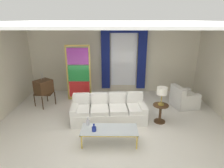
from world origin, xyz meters
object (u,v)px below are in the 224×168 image
(vintage_tv, at_px, (44,87))
(couch_white_long, at_px, (109,111))
(round_side_table, at_px, (160,112))
(coffee_table, at_px, (109,130))
(stained_glass_divider, at_px, (79,74))
(peacock_figurine, at_px, (87,99))
(bottle_blue_decanter, at_px, (88,122))
(armchair_white, at_px, (183,99))
(table_lamp_brass, at_px, (162,92))
(bottle_crystal_tall, at_px, (94,129))

(vintage_tv, bearing_deg, couch_white_long, -23.16)
(round_side_table, bearing_deg, coffee_table, -144.89)
(couch_white_long, distance_m, stained_glass_divider, 2.17)
(peacock_figurine, distance_m, round_side_table, 2.82)
(bottle_blue_decanter, height_order, armchair_white, armchair_white)
(bottle_blue_decanter, height_order, peacock_figurine, bottle_blue_decanter)
(stained_glass_divider, bearing_deg, table_lamp_brass, -32.20)
(peacock_figurine, relative_size, round_side_table, 1.01)
(bottle_blue_decanter, height_order, stained_glass_divider, stained_glass_divider)
(round_side_table, bearing_deg, table_lamp_brass, 0.00)
(couch_white_long, bearing_deg, peacock_figurine, 126.72)
(bottle_blue_decanter, relative_size, bottle_crystal_tall, 1.09)
(peacock_figurine, bearing_deg, table_lamp_brass, -27.81)
(bottle_blue_decanter, relative_size, table_lamp_brass, 0.40)
(bottle_crystal_tall, relative_size, stained_glass_divider, 0.10)
(bottle_blue_decanter, xyz_separation_m, peacock_figurine, (-0.34, 2.21, -0.27))
(bottle_blue_decanter, bearing_deg, coffee_table, -19.86)
(bottle_blue_decanter, relative_size, round_side_table, 0.38)
(armchair_white, bearing_deg, bottle_crystal_tall, -142.46)
(table_lamp_brass, bearing_deg, coffee_table, -144.89)
(armchair_white, xyz_separation_m, table_lamp_brass, (-1.12, -1.17, 0.74))
(bottle_blue_decanter, bearing_deg, stained_glass_divider, 104.47)
(coffee_table, distance_m, table_lamp_brass, 2.03)
(couch_white_long, bearing_deg, stained_glass_divider, 126.69)
(coffee_table, relative_size, armchair_white, 1.51)
(couch_white_long, distance_m, bottle_blue_decanter, 1.19)
(bottle_blue_decanter, height_order, round_side_table, bottle_blue_decanter)
(vintage_tv, xyz_separation_m, armchair_white, (5.18, -0.03, -0.44))
(bottle_blue_decanter, distance_m, table_lamp_brass, 2.39)
(table_lamp_brass, bearing_deg, peacock_figurine, 152.19)
(peacock_figurine, relative_size, table_lamp_brass, 1.05)
(vintage_tv, relative_size, round_side_table, 2.26)
(coffee_table, height_order, table_lamp_brass, table_lamp_brass)
(bottle_crystal_tall, relative_size, table_lamp_brass, 0.37)
(coffee_table, distance_m, bottle_crystal_tall, 0.41)
(bottle_blue_decanter, distance_m, peacock_figurine, 2.25)
(stained_glass_divider, bearing_deg, coffee_table, -66.28)
(vintage_tv, bearing_deg, table_lamp_brass, -16.45)
(peacock_figurine, distance_m, table_lamp_brass, 2.93)
(stained_glass_divider, bearing_deg, round_side_table, -32.20)
(couch_white_long, relative_size, coffee_table, 1.64)
(bottle_crystal_tall, xyz_separation_m, armchair_white, (3.08, 2.37, -0.19))
(armchair_white, distance_m, peacock_figurine, 3.61)
(vintage_tv, bearing_deg, coffee_table, -42.81)
(coffee_table, relative_size, table_lamp_brass, 2.57)
(round_side_table, bearing_deg, armchair_white, 46.17)
(couch_white_long, relative_size, bottle_blue_decanter, 10.49)
(stained_glass_divider, bearing_deg, bottle_crystal_tall, -73.49)
(couch_white_long, height_order, round_side_table, couch_white_long)
(coffee_table, height_order, stained_glass_divider, stained_glass_divider)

